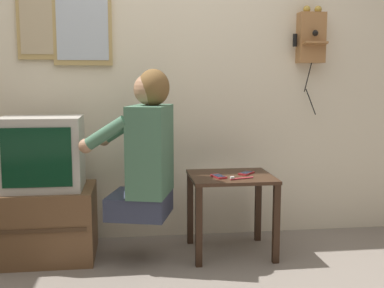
# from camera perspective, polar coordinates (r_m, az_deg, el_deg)

# --- Properties ---
(wall_back) EXTENTS (6.80, 0.05, 2.55)m
(wall_back) POSITION_cam_1_polar(r_m,az_deg,el_deg) (3.47, -4.38, 9.73)
(wall_back) COLOR beige
(wall_back) RESTS_ON ground_plane
(side_table) EXTENTS (0.54, 0.48, 0.53)m
(side_table) POSITION_cam_1_polar(r_m,az_deg,el_deg) (3.19, 4.64, -5.56)
(side_table) COLOR #382316
(side_table) RESTS_ON ground_plane
(person) EXTENTS (0.59, 0.51, 0.91)m
(person) POSITION_cam_1_polar(r_m,az_deg,el_deg) (2.98, -5.47, -0.69)
(person) COLOR #2D3347
(person) RESTS_ON ground_plane
(tv_stand) EXTENTS (0.62, 0.49, 0.46)m
(tv_stand) POSITION_cam_1_polar(r_m,az_deg,el_deg) (3.28, -16.95, -8.92)
(tv_stand) COLOR brown
(tv_stand) RESTS_ON ground_plane
(television) EXTENTS (0.50, 0.37, 0.46)m
(television) POSITION_cam_1_polar(r_m,az_deg,el_deg) (3.16, -17.34, -1.04)
(television) COLOR #ADA89E
(television) RESTS_ON tv_stand
(wall_phone_antique) EXTENTS (0.23, 0.18, 0.78)m
(wall_phone_antique) POSITION_cam_1_polar(r_m,az_deg,el_deg) (3.64, 13.92, 12.20)
(wall_phone_antique) COLOR #9E6B3D
(framed_picture) EXTENTS (0.33, 0.03, 0.50)m
(framed_picture) POSITION_cam_1_polar(r_m,az_deg,el_deg) (3.50, -17.37, 13.60)
(framed_picture) COLOR tan
(wall_mirror) EXTENTS (0.39, 0.03, 0.70)m
(wall_mirror) POSITION_cam_1_polar(r_m,az_deg,el_deg) (3.47, -12.89, 14.88)
(wall_mirror) COLOR tan
(cell_phone_held) EXTENTS (0.09, 0.14, 0.01)m
(cell_phone_held) POSITION_cam_1_polar(r_m,az_deg,el_deg) (3.09, 3.18, -3.85)
(cell_phone_held) COLOR maroon
(cell_phone_held) RESTS_ON side_table
(cell_phone_spare) EXTENTS (0.13, 0.13, 0.01)m
(cell_phone_spare) POSITION_cam_1_polar(r_m,az_deg,el_deg) (3.21, 6.46, -3.45)
(cell_phone_spare) COLOR maroon
(cell_phone_spare) RESTS_ON side_table
(toothbrush) EXTENTS (0.16, 0.06, 0.02)m
(toothbrush) POSITION_cam_1_polar(r_m,az_deg,el_deg) (3.04, 5.72, -4.05)
(toothbrush) COLOR #D83F4C
(toothbrush) RESTS_ON side_table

